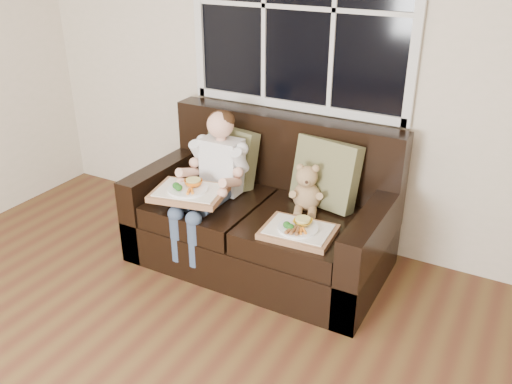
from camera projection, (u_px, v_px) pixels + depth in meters
The scene contains 8 objects.
window_back at pixel (299, 7), 3.51m from camera, with size 1.62×0.04×1.37m.
loveseat at pixel (264, 219), 3.73m from camera, with size 1.70×0.92×0.96m.
pillow_left at pixel (231, 156), 3.85m from camera, with size 0.43×0.26×0.42m.
pillow_right at pixel (326, 173), 3.53m from camera, with size 0.47×0.28×0.45m.
child at pixel (214, 170), 3.62m from camera, with size 0.40×0.60×0.90m.
teddy_bear at pixel (306, 191), 3.50m from camera, with size 0.23×0.27×0.33m.
tray_left at pixel (189, 191), 3.50m from camera, with size 0.52×0.44×0.10m.
tray_right at pixel (299, 230), 3.24m from camera, with size 0.45×0.35×0.10m.
Camera 1 is at (1.49, -0.89, 2.09)m, focal length 38.00 mm.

